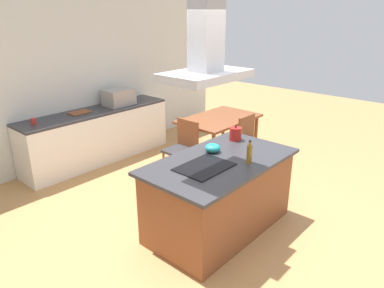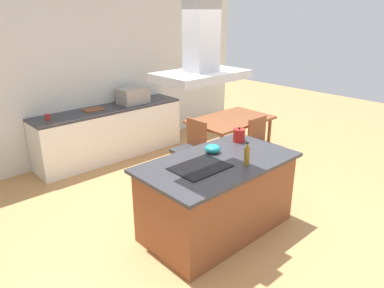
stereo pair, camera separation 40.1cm
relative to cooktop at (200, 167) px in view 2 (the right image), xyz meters
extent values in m
plane|color=tan|center=(0.28, 1.50, -0.91)|extent=(16.00, 16.00, 0.00)
cube|color=silver|center=(0.28, 3.25, 0.44)|extent=(7.20, 0.10, 2.70)
cube|color=brown|center=(0.28, 0.00, -0.48)|extent=(1.72, 0.94, 0.86)
cube|color=#333338|center=(0.28, 0.00, -0.03)|extent=(1.82, 1.04, 0.04)
cube|color=black|center=(0.00, 0.00, 0.00)|extent=(0.60, 0.44, 0.01)
cylinder|color=#B21E19|center=(0.94, 0.26, 0.08)|extent=(0.16, 0.16, 0.17)
sphere|color=black|center=(0.94, 0.26, 0.17)|extent=(0.03, 0.03, 0.03)
cone|color=#B21E19|center=(1.03, 0.26, 0.09)|extent=(0.06, 0.03, 0.04)
cylinder|color=olive|center=(0.42, -0.29, 0.10)|extent=(0.06, 0.06, 0.21)
cylinder|color=olive|center=(0.42, -0.29, 0.23)|extent=(0.03, 0.03, 0.04)
cylinder|color=black|center=(0.42, -0.29, 0.25)|extent=(0.03, 0.03, 0.01)
ellipsoid|color=teal|center=(0.41, 0.22, 0.05)|extent=(0.19, 0.19, 0.10)
cube|color=white|center=(0.57, 2.88, -0.48)|extent=(2.67, 0.62, 0.86)
cube|color=#333338|center=(0.57, 2.88, -0.03)|extent=(2.67, 0.62, 0.04)
cube|color=#9E9993|center=(1.07, 2.88, 0.13)|extent=(0.50, 0.38, 0.28)
cylinder|color=red|center=(-0.50, 2.89, 0.04)|extent=(0.08, 0.08, 0.09)
cube|color=brown|center=(0.30, 2.93, 0.00)|extent=(0.34, 0.24, 0.02)
cube|color=brown|center=(2.03, 1.35, -0.18)|extent=(1.40, 0.90, 0.04)
cylinder|color=brown|center=(1.41, 0.98, -0.55)|extent=(0.06, 0.06, 0.71)
cylinder|color=brown|center=(2.65, 0.98, -0.55)|extent=(0.06, 0.06, 0.71)
cylinder|color=brown|center=(1.41, 1.72, -0.55)|extent=(0.06, 0.06, 0.71)
cylinder|color=brown|center=(2.65, 1.72, -0.55)|extent=(0.06, 0.06, 0.71)
cube|color=#333338|center=(1.03, 1.35, -0.48)|extent=(0.42, 0.42, 0.04)
cube|color=brown|center=(1.22, 1.35, -0.24)|extent=(0.04, 0.42, 0.44)
cylinder|color=brown|center=(0.85, 1.17, -0.70)|extent=(0.04, 0.04, 0.41)
cylinder|color=brown|center=(0.85, 1.53, -0.70)|extent=(0.04, 0.04, 0.41)
cylinder|color=brown|center=(1.21, 1.17, -0.70)|extent=(0.04, 0.04, 0.41)
cylinder|color=brown|center=(1.21, 1.53, -0.70)|extent=(0.04, 0.04, 0.41)
cube|color=#333338|center=(2.03, 0.60, -0.48)|extent=(0.42, 0.42, 0.04)
cube|color=brown|center=(2.03, 0.79, -0.24)|extent=(0.42, 0.04, 0.44)
cylinder|color=brown|center=(2.21, 0.42, -0.70)|extent=(0.04, 0.04, 0.41)
cylinder|color=brown|center=(1.85, 0.42, -0.70)|extent=(0.04, 0.04, 0.41)
cylinder|color=brown|center=(2.21, 0.78, -0.70)|extent=(0.04, 0.04, 0.41)
cylinder|color=brown|center=(1.85, 0.78, -0.70)|extent=(0.04, 0.04, 0.41)
cube|color=#ADADB2|center=(0.00, 0.00, 0.98)|extent=(0.90, 0.55, 0.08)
cube|color=#ADADB2|center=(0.00, 0.00, 1.37)|extent=(0.28, 0.24, 0.70)
camera|label=1|loc=(-2.72, -2.25, 1.59)|focal=33.52mm
camera|label=2|loc=(-2.44, -2.53, 1.59)|focal=33.52mm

